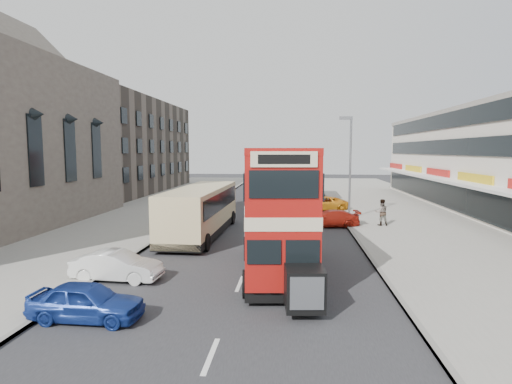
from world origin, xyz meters
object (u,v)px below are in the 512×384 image
at_px(bus_second, 298,176).
at_px(car_left_front, 117,266).
at_px(bus_main, 277,210).
at_px(cyclist, 317,208).
at_px(car_right_b, 322,203).
at_px(street_lamp, 349,160).
at_px(coach, 201,209).
at_px(car_right_a, 330,219).
at_px(pedestrian_near, 382,212).
at_px(car_left_near, 87,301).

distance_m(bus_second, car_left_front, 28.90).
xyz_separation_m(bus_main, cyclist, (2.73, 15.99, -2.12)).
bearing_deg(car_right_b, street_lamp, 11.48).
bearing_deg(bus_main, coach, -61.54).
relative_size(bus_main, coach, 0.90).
bearing_deg(car_right_a, pedestrian_near, 87.71).
bearing_deg(car_right_b, coach, -41.91).
bearing_deg(car_left_front, car_right_b, -21.66).
distance_m(bus_second, pedestrian_near, 15.63).
relative_size(bus_second, car_right_b, 2.05).
xyz_separation_m(car_left_near, pedestrian_near, (13.01, 17.33, 0.48)).
bearing_deg(car_left_front, pedestrian_near, -42.31).
distance_m(car_right_a, car_right_b, 8.20).
bearing_deg(car_right_a, cyclist, -176.41).
bearing_deg(bus_second, car_left_front, 75.00).
distance_m(bus_second, car_right_b, 7.04).
height_order(street_lamp, car_right_a, street_lamp).
xyz_separation_m(coach, cyclist, (7.98, 8.17, -0.99)).
distance_m(street_lamp, cyclist, 4.96).
bearing_deg(bus_second, street_lamp, 109.13).
xyz_separation_m(car_left_front, pedestrian_near, (13.79, 13.27, 0.48)).
bearing_deg(car_left_front, cyclist, -24.42).
relative_size(coach, pedestrian_near, 5.76).
distance_m(bus_main, car_right_a, 12.15).
distance_m(bus_second, car_left_near, 32.62).
distance_m(car_left_front, pedestrian_near, 19.14).
relative_size(car_right_a, car_right_b, 0.91).
xyz_separation_m(bus_second, car_right_b, (2.16, -6.37, -2.09)).
bearing_deg(car_right_b, pedestrian_near, 18.59).
height_order(bus_second, car_right_a, bus_second).
xyz_separation_m(bus_main, car_right_b, (3.40, 19.66, -2.21)).
bearing_deg(street_lamp, pedestrian_near, -53.87).
relative_size(car_left_front, car_right_a, 0.91).
relative_size(coach, cyclist, 5.14).
height_order(coach, pedestrian_near, coach).
bearing_deg(car_left_front, bus_main, -72.33).
relative_size(car_left_near, car_right_b, 0.81).
xyz_separation_m(bus_main, bus_second, (1.24, 26.03, -0.12)).
xyz_separation_m(street_lamp, car_right_b, (-1.65, 5.32, -4.15)).
bearing_deg(coach, bus_main, -54.78).
distance_m(street_lamp, bus_main, 15.32).
xyz_separation_m(street_lamp, car_left_front, (-11.79, -16.00, -4.16)).
bearing_deg(pedestrian_near, car_left_near, 47.98).
xyz_separation_m(street_lamp, bus_main, (-5.05, -14.33, -1.93)).
bearing_deg(car_left_near, bus_second, -10.96).
bearing_deg(cyclist, street_lamp, -30.25).
distance_m(car_right_a, pedestrian_near, 3.70).
bearing_deg(bus_main, pedestrian_near, -126.71).
height_order(bus_main, coach, bus_main).
height_order(coach, cyclist, coach).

